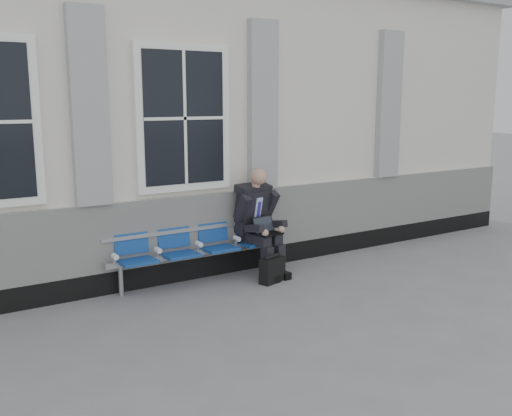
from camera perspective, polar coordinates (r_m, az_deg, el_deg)
ground at (r=6.77m, az=-4.29°, el=-10.89°), size 70.00×70.00×0.00m
station_building at (r=9.50m, az=-14.52°, el=8.82°), size 14.40×4.40×4.49m
bench at (r=7.91m, az=-5.95°, el=-3.48°), size 2.60×0.47×0.91m
businessman at (r=8.17m, az=0.24°, el=-1.06°), size 0.67×0.90×1.54m
briefcase at (r=7.93m, az=1.62°, el=-6.17°), size 0.42×0.28×0.40m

